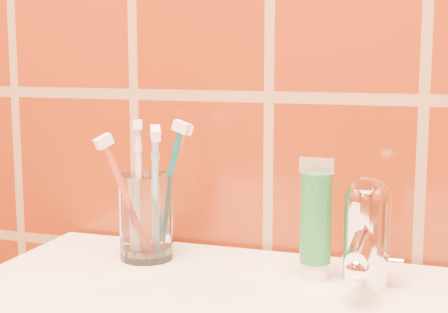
% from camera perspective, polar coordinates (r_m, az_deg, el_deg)
% --- Properties ---
extents(glass_tumbler, '(0.08, 0.08, 0.10)m').
position_cam_1_polar(glass_tumbler, '(0.83, -6.47, -5.00)').
color(glass_tumbler, white).
rests_on(glass_tumbler, pedestal_sink).
extents(toothpaste_tube, '(0.04, 0.03, 0.13)m').
position_cam_1_polar(toothpaste_tube, '(0.75, 7.63, -5.52)').
color(toothpaste_tube, white).
rests_on(toothpaste_tube, pedestal_sink).
extents(faucet, '(0.05, 0.11, 0.12)m').
position_cam_1_polar(faucet, '(0.73, 11.73, -5.92)').
color(faucet, white).
rests_on(faucet, pedestal_sink).
extents(toothbrush_0, '(0.06, 0.08, 0.18)m').
position_cam_1_polar(toothbrush_0, '(0.83, -7.09, -2.73)').
color(toothbrush_0, silver).
rests_on(toothbrush_0, glass_tumbler).
extents(toothbrush_1, '(0.10, 0.13, 0.19)m').
position_cam_1_polar(toothbrush_1, '(0.79, -5.77, -3.30)').
color(toothbrush_1, '#74A8CF').
rests_on(toothbrush_1, glass_tumbler).
extents(toothbrush_2, '(0.11, 0.10, 0.18)m').
position_cam_1_polar(toothbrush_2, '(0.83, -4.90, -2.86)').
color(toothbrush_2, '#CF5F24').
rests_on(toothbrush_2, glass_tumbler).
extents(toothbrush_3, '(0.12, 0.14, 0.18)m').
position_cam_1_polar(toothbrush_3, '(0.80, -7.98, -3.64)').
color(toothbrush_3, '#B73527').
rests_on(toothbrush_3, glass_tumbler).
extents(toothbrush_4, '(0.09, 0.08, 0.18)m').
position_cam_1_polar(toothbrush_4, '(0.81, -4.85, -2.90)').
color(toothbrush_4, '#0B5461').
rests_on(toothbrush_4, glass_tumbler).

